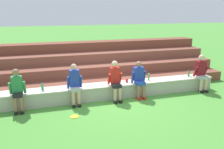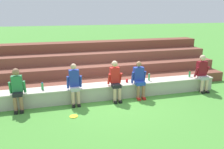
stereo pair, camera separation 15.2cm
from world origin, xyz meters
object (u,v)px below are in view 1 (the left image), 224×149
(plastic_cup_right_end, at_px, (127,81))
(water_bottle_near_left, at_px, (42,87))
(person_far_right, at_px, (201,72))
(person_center, at_px, (116,80))
(person_right_of_center, at_px, (139,79))
(person_left_of_center, at_px, (75,84))
(frisbee, at_px, (75,117))
(water_bottle_mid_left, at_px, (149,77))
(water_bottle_center_gap, at_px, (189,73))
(person_far_left, at_px, (17,89))

(plastic_cup_right_end, bearing_deg, water_bottle_near_left, -179.87)
(person_far_right, height_order, plastic_cup_right_end, person_far_right)
(person_center, relative_size, person_right_of_center, 1.05)
(person_left_of_center, height_order, frisbee, person_left_of_center)
(person_left_of_center, bearing_deg, person_right_of_center, 0.32)
(person_right_of_center, xyz_separation_m, water_bottle_mid_left, (0.52, 0.30, -0.07))
(person_center, height_order, water_bottle_mid_left, person_center)
(person_left_of_center, relative_size, frisbee, 5.44)
(water_bottle_center_gap, xyz_separation_m, plastic_cup_right_end, (-2.63, -0.01, -0.06))
(person_left_of_center, xyz_separation_m, water_bottle_center_gap, (4.57, 0.32, -0.10))
(person_center, xyz_separation_m, water_bottle_near_left, (-2.45, 0.30, -0.12))
(person_far_right, xyz_separation_m, water_bottle_mid_left, (-2.09, 0.31, -0.13))
(water_bottle_near_left, distance_m, frisbee, 1.65)
(water_bottle_mid_left, distance_m, water_bottle_near_left, 3.86)
(person_center, relative_size, water_bottle_center_gap, 5.38)
(water_bottle_center_gap, bearing_deg, person_right_of_center, -172.22)
(person_far_right, xyz_separation_m, water_bottle_center_gap, (-0.34, 0.32, -0.14))
(water_bottle_mid_left, height_order, water_bottle_near_left, water_bottle_mid_left)
(water_bottle_near_left, height_order, frisbee, water_bottle_near_left)
(person_left_of_center, xyz_separation_m, person_right_of_center, (2.30, 0.01, -0.03))
(frisbee, bearing_deg, plastic_cup_right_end, 30.93)
(frisbee, bearing_deg, person_far_left, 150.02)
(person_right_of_center, xyz_separation_m, person_far_right, (2.60, -0.01, 0.07))
(person_far_right, distance_m, water_bottle_near_left, 5.95)
(person_far_left, relative_size, water_bottle_near_left, 5.57)
(person_far_left, xyz_separation_m, plastic_cup_right_end, (3.71, 0.34, -0.15))
(person_right_of_center, relative_size, water_bottle_center_gap, 5.10)
(person_far_left, xyz_separation_m, person_far_right, (6.68, 0.03, 0.05))
(person_left_of_center, bearing_deg, water_bottle_center_gap, 4.04)
(person_far_right, bearing_deg, plastic_cup_right_end, 174.04)
(person_right_of_center, distance_m, person_far_right, 2.60)
(frisbee, bearing_deg, person_center, 31.22)
(person_left_of_center, height_order, water_bottle_mid_left, person_left_of_center)
(person_center, distance_m, water_bottle_near_left, 2.47)
(person_center, height_order, plastic_cup_right_end, person_center)
(person_far_left, bearing_deg, person_far_right, 0.27)
(person_center, bearing_deg, person_far_left, -179.39)
(person_far_left, bearing_deg, person_right_of_center, 0.61)
(person_center, xyz_separation_m, person_right_of_center, (0.89, 0.01, -0.04))
(person_left_of_center, height_order, person_center, person_center)
(person_right_of_center, bearing_deg, person_center, -179.41)
(person_center, xyz_separation_m, water_bottle_mid_left, (1.41, 0.31, -0.10))
(water_bottle_mid_left, distance_m, frisbee, 3.31)
(frisbee, bearing_deg, person_far_right, 10.66)
(person_left_of_center, bearing_deg, water_bottle_mid_left, 6.27)
(person_center, bearing_deg, plastic_cup_right_end, 30.04)
(person_far_left, height_order, person_right_of_center, person_far_left)
(person_center, height_order, water_bottle_near_left, person_center)
(person_far_right, height_order, water_bottle_center_gap, person_far_right)
(person_center, bearing_deg, water_bottle_near_left, 173.01)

